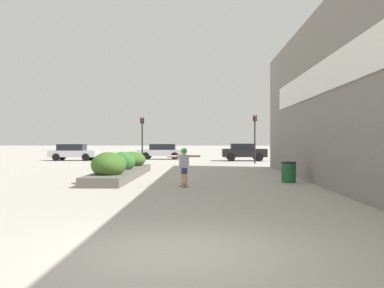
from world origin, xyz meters
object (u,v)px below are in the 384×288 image
at_px(trash_bin, 289,172).
at_px(car_rightmost, 321,151).
at_px(traffic_light_right, 255,131).
at_px(skateboard, 184,185).
at_px(car_center_right, 73,152).
at_px(skateboarder, 184,162).
at_px(traffic_light_left, 142,132).
at_px(car_center_left, 244,152).
at_px(car_leftmost, 162,151).

relative_size(trash_bin, car_rightmost, 0.19).
bearing_deg(traffic_light_right, car_rightmost, 45.46).
bearing_deg(skateboard, traffic_light_right, 57.10).
distance_m(car_rightmost, traffic_light_right, 10.06).
xyz_separation_m(car_center_right, car_rightmost, (22.53, 2.35, 0.02)).
xyz_separation_m(car_rightmost, traffic_light_right, (-6.95, -7.06, 1.73)).
bearing_deg(skateboarder, skateboard, 72.81).
distance_m(skateboarder, traffic_light_left, 16.98).
bearing_deg(trash_bin, skateboard, -157.19).
bearing_deg(car_rightmost, traffic_light_right, -44.54).
xyz_separation_m(skateboard, car_center_left, (4.28, 21.24, 0.75)).
relative_size(traffic_light_left, traffic_light_right, 0.95).
bearing_deg(traffic_light_left, traffic_light_right, 1.99).
distance_m(car_center_right, car_rightmost, 22.66).
height_order(skateboarder, car_center_left, car_center_left).
bearing_deg(car_center_left, car_center_right, -90.84).
bearing_deg(car_center_left, car_rightmost, 109.22).
distance_m(skateboarder, traffic_light_right, 17.47).
relative_size(trash_bin, car_center_left, 0.23).
bearing_deg(car_center_right, traffic_light_left, 54.00).
height_order(trash_bin, car_center_right, car_center_right).
distance_m(skateboarder, car_leftmost, 24.52).
height_order(skateboarder, car_center_right, skateboarder).
relative_size(trash_bin, car_leftmost, 0.20).
bearing_deg(skateboard, trash_bin, 5.61).
height_order(skateboarder, car_rightmost, car_rightmost).
height_order(car_center_left, car_rightmost, car_center_left).
xyz_separation_m(skateboard, car_rightmost, (11.66, 23.81, 0.72)).
bearing_deg(traffic_light_left, trash_bin, -60.40).
xyz_separation_m(car_center_left, traffic_light_left, (-8.25, -4.79, 1.60)).
bearing_deg(trash_bin, car_rightmost, 71.58).
height_order(car_center_left, traffic_light_left, traffic_light_left).
height_order(car_leftmost, car_center_left, car_center_left).
bearing_deg(car_leftmost, trash_bin, -161.36).
relative_size(car_center_left, traffic_light_left, 1.08).
distance_m(skateboarder, car_center_right, 24.06).
bearing_deg(car_center_left, skateboarder, -11.39).
relative_size(car_leftmost, car_center_right, 1.04).
xyz_separation_m(car_leftmost, car_center_right, (-7.63, -2.84, -0.01)).
bearing_deg(traffic_light_right, car_leftmost, 136.47).
height_order(car_center_left, traffic_light_right, traffic_light_right).
xyz_separation_m(skateboarder, trash_bin, (4.34, 1.82, -0.50)).
height_order(trash_bin, traffic_light_left, traffic_light_left).
height_order(skateboarder, car_leftmost, skateboarder).
distance_m(skateboard, traffic_light_left, 17.08).
xyz_separation_m(skateboard, car_leftmost, (-3.24, 24.30, 0.71)).
distance_m(skateboard, car_rightmost, 26.53).
xyz_separation_m(skateboarder, car_center_right, (-10.87, 21.46, -0.17)).
height_order(skateboard, skateboarder, skateboarder).
xyz_separation_m(car_center_left, car_rightmost, (7.38, 2.57, -0.03)).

